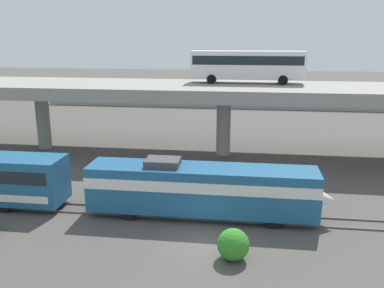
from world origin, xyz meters
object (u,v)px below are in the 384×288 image
Objects in this scene: parked_car_1 at (144,88)px; parked_car_3 at (172,89)px; parked_car_0 at (145,90)px; parked_car_4 at (174,91)px; parked_car_2 at (203,91)px; train_locomotive at (213,188)px; transit_bus_on_overpass at (248,64)px; parked_car_5 at (319,92)px; parked_car_6 at (326,90)px.

parked_car_3 is at bearing 161.35° from parked_car_1.
parked_car_0 and parked_car_4 have the same top height.
parked_car_2 and parked_car_3 have the same top height.
transit_bus_on_overpass is at bearing 83.33° from train_locomotive.
transit_bus_on_overpass is at bearing -111.87° from parked_car_5.
train_locomotive reaches higher than parked_car_4.
parked_car_1 is 8.18m from parked_car_4.
parked_car_5 is (26.45, 2.64, -0.00)m from parked_car_4.
parked_car_0 is at bearing -177.45° from parked_car_2.
parked_car_1 is at bearing -71.64° from parked_car_0.
parked_car_3 is 29.34m from parked_car_6.
parked_car_5 is 0.92× the size of parked_car_6.
parked_car_5 is (32.03, 1.86, -0.00)m from parked_car_0.
parked_car_3 is at bearing -179.71° from parked_car_5.
train_locomotive reaches higher than parked_car_1.
train_locomotive is 4.17× the size of parked_car_1.
parked_car_0 is 3.94m from parked_car_1.
parked_car_3 is (5.97, -2.02, 0.00)m from parked_car_1.
transit_bus_on_overpass is 39.36m from parked_car_6.
parked_car_2 is (-8.14, 31.18, -7.13)m from transit_bus_on_overpass.
train_locomotive reaches higher than parked_car_0.
parked_car_1 is 35.15m from parked_car_6.
train_locomotive is 4.06× the size of parked_car_0.
parked_car_2 is 6.21m from parked_car_3.
parked_car_5 is at bearing 176.77° from parked_car_1.
train_locomotive is 51.48m from parked_car_0.
transit_bus_on_overpass is (2.10, 17.94, 7.38)m from train_locomotive.
parked_car_2 is at bearing -166.42° from parked_car_4.
parked_car_3 is at bearing -71.40° from parked_car_4.
parked_car_2 and parked_car_6 have the same top height.
transit_bus_on_overpass is 2.85× the size of parked_car_0.
parked_car_0 is 0.99× the size of parked_car_4.
parked_car_5 is (13.06, 32.55, -7.13)m from transit_bus_on_overpass.
parked_car_2 is (-6.04, 49.12, 0.25)m from train_locomotive.
parked_car_4 is (5.58, -0.79, 0.00)m from parked_car_0.
parked_car_1 is at bearing -177.91° from parked_car_6.
transit_bus_on_overpass reaches higher than parked_car_2.
transit_bus_on_overpass reaches higher than train_locomotive.
parked_car_0 is at bearing 108.36° from parked_car_1.
parked_car_2 is at bearing -176.29° from parked_car_5.
transit_bus_on_overpass is at bearing 121.71° from parked_car_0.
parked_car_5 is at bearing -174.29° from parked_car_4.
transit_bus_on_overpass is 36.11m from parked_car_3.
parked_car_0 is at bearing -176.68° from parked_car_5.
parked_car_0 is at bearing 19.97° from parked_car_3.
parked_car_4 is at bearing -168.41° from parked_car_6.
parked_car_0 and parked_car_2 have the same top height.
parked_car_2 is (12.06, -3.26, 0.00)m from parked_car_1.
parked_car_0 and parked_car_3 have the same top height.
parked_car_0 is 1.04× the size of parked_car_2.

